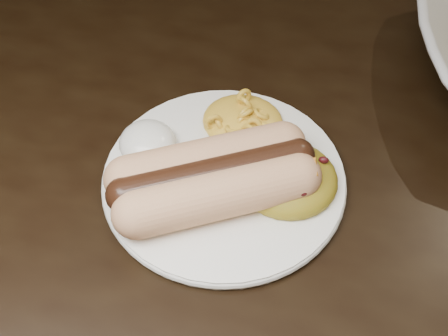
# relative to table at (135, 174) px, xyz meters

# --- Properties ---
(table) EXTENTS (1.60, 0.90, 0.75)m
(table) POSITION_rel_table_xyz_m (0.00, 0.00, 0.00)
(table) COLOR black
(table) RESTS_ON floor
(plate) EXTENTS (0.28, 0.28, 0.01)m
(plate) POSITION_rel_table_xyz_m (0.12, -0.06, 0.10)
(plate) COLOR white
(plate) RESTS_ON table
(hotdog) EXTENTS (0.14, 0.14, 0.04)m
(hotdog) POSITION_rel_table_xyz_m (0.11, -0.08, 0.13)
(hotdog) COLOR #F2B886
(hotdog) RESTS_ON plate
(mac_and_cheese) EXTENTS (0.09, 0.08, 0.03)m
(mac_and_cheese) POSITION_rel_table_xyz_m (0.12, 0.01, 0.12)
(mac_and_cheese) COLOR yellow
(mac_and_cheese) RESTS_ON plate
(sour_cream) EXTENTS (0.06, 0.06, 0.03)m
(sour_cream) POSITION_rel_table_xyz_m (0.04, -0.04, 0.12)
(sour_cream) COLOR white
(sour_cream) RESTS_ON plate
(taco_salad) EXTENTS (0.09, 0.08, 0.04)m
(taco_salad) POSITION_rel_table_xyz_m (0.17, -0.05, 0.12)
(taco_salad) COLOR #B0610C
(taco_salad) RESTS_ON plate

